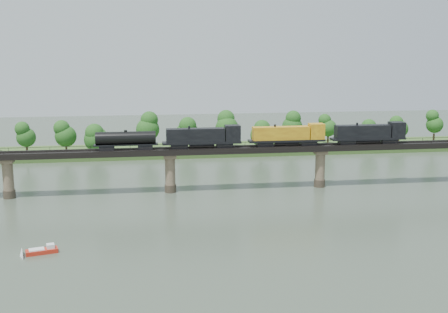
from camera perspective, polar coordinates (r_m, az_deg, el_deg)
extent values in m
plane|color=#354234|center=(117.54, -4.70, -7.30)|extent=(400.00, 400.00, 0.00)
cube|color=#325321|center=(199.79, -6.26, 0.58)|extent=(300.00, 24.00, 1.60)
cylinder|color=#473A2D|center=(149.68, -20.97, -3.58)|extent=(3.00, 3.00, 2.00)
cylinder|color=#826D55|center=(148.67, -21.09, -1.90)|extent=(2.60, 2.60, 9.00)
cube|color=#826D55|center=(147.87, -21.19, -0.39)|extent=(3.20, 3.20, 1.00)
cylinder|color=#473A2D|center=(146.04, -5.46, -3.23)|extent=(3.00, 3.00, 2.00)
cylinder|color=#826D55|center=(144.99, -5.49, -1.51)|extent=(2.60, 2.60, 9.00)
cube|color=#826D55|center=(144.18, -5.52, 0.04)|extent=(3.20, 3.20, 1.00)
cylinder|color=#473A2D|center=(153.13, 9.68, -2.67)|extent=(3.00, 3.00, 2.00)
cylinder|color=#826D55|center=(152.13, 9.73, -1.02)|extent=(2.60, 2.60, 9.00)
cube|color=#826D55|center=(151.35, 9.78, 0.46)|extent=(3.20, 3.20, 1.00)
cube|color=black|center=(143.94, -5.53, 0.53)|extent=(220.00, 5.00, 1.50)
cube|color=black|center=(143.06, -5.52, 0.80)|extent=(220.00, 0.12, 0.16)
cube|color=black|center=(144.53, -5.55, 0.91)|extent=(220.00, 0.12, 0.16)
cube|color=black|center=(141.33, -5.49, 0.93)|extent=(220.00, 0.10, 0.10)
cube|color=black|center=(146.05, -5.59, 1.26)|extent=(220.00, 0.10, 0.10)
cube|color=black|center=(141.39, -5.49, 0.79)|extent=(0.08, 0.08, 0.70)
cube|color=black|center=(146.11, -5.59, 1.12)|extent=(0.08, 0.08, 0.70)
cylinder|color=#382619|center=(194.42, -19.37, 0.49)|extent=(0.70, 0.70, 3.51)
sphere|color=#184A15|center=(193.66, -19.46, 1.85)|extent=(6.31, 6.31, 6.31)
sphere|color=#184A15|center=(193.25, -19.52, 2.70)|extent=(4.73, 4.73, 4.73)
cylinder|color=#382619|center=(194.89, -15.72, 0.70)|extent=(0.70, 0.70, 3.34)
sphere|color=#184A15|center=(194.17, -15.79, 2.00)|extent=(7.18, 7.18, 7.18)
sphere|color=#184A15|center=(193.77, -15.83, 2.81)|extent=(5.39, 5.39, 5.39)
cylinder|color=#382619|center=(191.21, -12.78, 0.57)|extent=(0.70, 0.70, 2.83)
sphere|color=#184A15|center=(190.58, -12.82, 1.69)|extent=(8.26, 8.26, 8.26)
sphere|color=#184A15|center=(190.22, -12.85, 2.39)|extent=(6.19, 6.19, 6.19)
cylinder|color=#382619|center=(196.92, -7.72, 1.22)|extent=(0.70, 0.70, 3.96)
sphere|color=#184A15|center=(196.09, -7.76, 2.74)|extent=(8.07, 8.07, 8.07)
sphere|color=#184A15|center=(195.64, -7.78, 3.69)|extent=(6.05, 6.05, 6.05)
cylinder|color=#382619|center=(196.04, -3.74, 1.15)|extent=(0.70, 0.70, 3.27)
sphere|color=#184A15|center=(195.34, -3.76, 2.40)|extent=(8.03, 8.03, 8.03)
sphere|color=#184A15|center=(194.95, -3.77, 3.19)|extent=(6.02, 6.02, 6.02)
cylinder|color=#382619|center=(198.71, 0.29, 1.40)|extent=(0.70, 0.70, 3.92)
sphere|color=#184A15|center=(197.90, 0.30, 2.89)|extent=(8.29, 8.29, 8.29)
sphere|color=#184A15|center=(197.46, 0.30, 3.83)|extent=(6.21, 6.21, 6.21)
cylinder|color=#382619|center=(193.97, 3.80, 1.00)|extent=(0.70, 0.70, 3.02)
sphere|color=#184A15|center=(193.31, 3.81, 2.18)|extent=(7.74, 7.74, 7.74)
sphere|color=#184A15|center=(192.94, 3.82, 2.92)|extent=(5.80, 5.80, 5.80)
cylinder|color=#382619|center=(205.30, 6.91, 1.61)|extent=(0.70, 0.70, 3.80)
sphere|color=#184A15|center=(204.54, 6.94, 3.01)|extent=(7.47, 7.47, 7.47)
sphere|color=#184A15|center=(204.12, 6.96, 3.89)|extent=(5.60, 5.60, 5.60)
cylinder|color=#382619|center=(209.52, 10.50, 1.64)|extent=(0.70, 0.70, 3.38)
sphere|color=#184A15|center=(208.84, 10.55, 2.86)|extent=(6.23, 6.23, 6.23)
sphere|color=#184A15|center=(208.47, 10.58, 3.63)|extent=(4.67, 4.67, 4.67)
cylinder|color=#382619|center=(209.06, 14.62, 1.36)|extent=(0.70, 0.70, 2.77)
sphere|color=#184A15|center=(208.49, 14.67, 2.36)|extent=(7.04, 7.04, 7.04)
sphere|color=#184A15|center=(208.17, 14.70, 2.99)|extent=(5.28, 5.28, 5.28)
cylinder|color=#382619|center=(219.13, 17.30, 1.68)|extent=(0.70, 0.70, 2.94)
sphere|color=#184A15|center=(218.55, 17.36, 2.69)|extent=(6.73, 6.73, 6.73)
sphere|color=#184A15|center=(218.23, 17.40, 3.33)|extent=(5.05, 5.05, 5.05)
cylinder|color=#382619|center=(221.52, 20.52, 1.70)|extent=(0.70, 0.70, 3.94)
sphere|color=#184A15|center=(220.79, 20.61, 3.05)|extent=(6.17, 6.17, 6.17)
sphere|color=#184A15|center=(220.39, 20.67, 3.89)|extent=(4.62, 4.62, 4.62)
cube|color=black|center=(157.76, 16.36, 1.55)|extent=(4.27, 2.56, 1.17)
cube|color=black|center=(153.27, 12.36, 1.47)|extent=(4.27, 2.56, 1.17)
cube|color=black|center=(155.30, 14.40, 1.79)|extent=(20.27, 3.20, 0.53)
cube|color=black|center=(154.40, 13.89, 2.50)|extent=(14.93, 2.88, 3.41)
cube|color=black|center=(158.21, 17.12, 2.65)|extent=(3.84, 3.20, 4.05)
cylinder|color=black|center=(155.39, 14.39, 1.57)|extent=(6.40, 1.49, 1.49)
cube|color=black|center=(149.86, 8.54, 1.40)|extent=(4.27, 2.56, 1.17)
cube|color=black|center=(146.93, 4.15, 1.30)|extent=(4.27, 2.56, 1.17)
cube|color=black|center=(148.16, 6.38, 1.63)|extent=(20.27, 3.20, 0.53)
cube|color=gold|center=(147.46, 5.79, 2.38)|extent=(14.93, 2.88, 3.41)
cube|color=gold|center=(150.02, 9.36, 2.56)|extent=(3.84, 3.20, 4.05)
cylinder|color=black|center=(148.26, 6.37, 1.41)|extent=(6.40, 1.49, 1.49)
cube|color=black|center=(145.03, 0.03, 1.20)|extent=(4.27, 2.56, 1.17)
cube|color=black|center=(143.83, -4.60, 1.08)|extent=(4.27, 2.56, 1.17)
cube|color=black|center=(144.19, -2.28, 1.43)|extent=(20.27, 3.20, 0.53)
cube|color=black|center=(143.71, -2.92, 2.19)|extent=(14.93, 2.88, 3.41)
cube|color=black|center=(144.86, 0.87, 2.40)|extent=(3.84, 3.20, 4.05)
cylinder|color=black|center=(144.29, -2.27, 1.20)|extent=(6.40, 1.49, 1.49)
cube|color=black|center=(143.56, -8.00, 0.99)|extent=(3.73, 2.35, 1.17)
cube|color=black|center=(143.86, -11.83, 0.88)|extent=(3.73, 2.35, 1.17)
cube|color=black|center=(143.51, -9.92, 1.21)|extent=(16.00, 2.56, 0.32)
cylinder|color=black|center=(143.23, -9.95, 1.88)|extent=(14.93, 3.20, 3.20)
cylinder|color=black|center=(142.97, -9.97, 2.55)|extent=(0.75, 0.75, 0.53)
cube|color=red|center=(108.79, -18.02, -9.14)|extent=(5.92, 3.36, 0.78)
cube|color=white|center=(108.58, -18.51, -8.96)|extent=(3.02, 2.30, 0.28)
cube|color=white|center=(108.64, -17.22, -8.68)|extent=(1.64, 1.64, 0.78)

